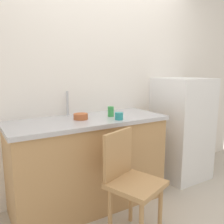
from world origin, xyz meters
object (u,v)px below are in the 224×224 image
at_px(terracotta_bowl, 81,116).
at_px(cup_green, 111,111).
at_px(refrigerator, 181,128).
at_px(chair, 130,179).
at_px(cup_teal, 119,116).

xyz_separation_m(terracotta_bowl, cup_green, (0.32, -0.03, 0.02)).
height_order(refrigerator, cup_green, refrigerator).
bearing_deg(chair, refrigerator, 5.88).
bearing_deg(terracotta_bowl, chair, -75.24).
distance_m(refrigerator, cup_teal, 1.15).
bearing_deg(cup_teal, chair, -110.42).
bearing_deg(refrigerator, terracotta_bowl, 179.73).
bearing_deg(cup_green, terracotta_bowl, 174.90).
relative_size(terracotta_bowl, cup_teal, 1.71).
bearing_deg(terracotta_bowl, refrigerator, -0.27).
bearing_deg(cup_teal, refrigerator, 10.38).
distance_m(refrigerator, cup_green, 1.13).
height_order(refrigerator, terracotta_bowl, refrigerator).
xyz_separation_m(chair, cup_green, (0.16, 0.58, 0.47)).
relative_size(refrigerator, cup_teal, 15.76).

